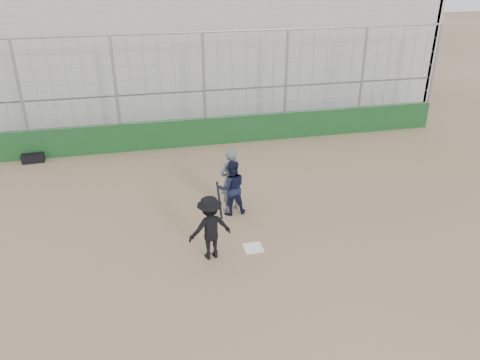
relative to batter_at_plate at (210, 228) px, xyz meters
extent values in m
plane|color=brown|center=(1.03, 0.09, -0.77)|extent=(90.00, 90.00, 0.00)
cube|color=white|center=(1.03, 0.09, -0.76)|extent=(0.44, 0.44, 0.02)
cube|color=#123B18|center=(1.03, 7.09, -0.27)|extent=(18.00, 0.25, 1.00)
cylinder|color=gray|center=(1.03, 7.09, 1.23)|extent=(0.10, 0.10, 4.00)
cylinder|color=gray|center=(10.03, 7.09, 1.23)|extent=(0.10, 0.10, 4.00)
cylinder|color=gray|center=(1.03, 7.09, 3.23)|extent=(18.00, 0.07, 0.07)
cube|color=#989898|center=(1.03, 12.04, 0.03)|extent=(20.00, 6.70, 1.60)
cube|color=#989898|center=(1.03, 12.04, 2.93)|extent=(20.00, 6.70, 4.20)
cube|color=#989898|center=(11.03, 12.04, 2.13)|extent=(0.25, 6.70, 6.10)
imported|color=black|center=(0.00, 0.00, 0.00)|extent=(1.09, 0.75, 1.54)
cylinder|color=black|center=(0.25, 0.15, 0.59)|extent=(0.07, 0.57, 0.71)
imported|color=black|center=(0.89, 1.82, -0.27)|extent=(0.77, 0.61, 1.01)
sphere|color=maroon|center=(0.89, 1.82, 0.14)|extent=(0.28, 0.28, 0.28)
imported|color=#4B545F|center=(0.90, 2.06, 0.03)|extent=(0.77, 0.66, 1.61)
cube|color=black|center=(-4.90, 6.73, -0.62)|extent=(0.72, 0.34, 0.30)
cylinder|color=black|center=(-4.90, 6.73, -0.45)|extent=(0.46, 0.06, 0.04)
camera|label=1|loc=(-1.36, -8.92, 5.51)|focal=35.00mm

